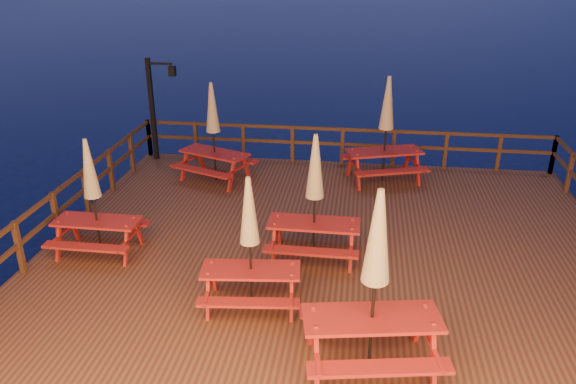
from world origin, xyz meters
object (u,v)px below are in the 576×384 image
picnic_table_0 (375,280)px  picnic_table_2 (250,241)px  picnic_table_1 (93,196)px  lamp_post (157,100)px

picnic_table_0 → picnic_table_2: (-2.06, 1.30, -0.23)m
picnic_table_0 → picnic_table_1: picnic_table_0 is taller
picnic_table_1 → picnic_table_2: picnic_table_1 is taller
picnic_table_0 → picnic_table_1: (-5.52, 2.73, -0.22)m
picnic_table_0 → picnic_table_1: bearing=143.3°
lamp_post → picnic_table_0: bearing=-53.6°
lamp_post → picnic_table_2: (4.15, -7.10, -0.53)m
picnic_table_1 → picnic_table_2: (3.47, -1.44, -0.02)m
picnic_table_1 → picnic_table_2: size_ratio=1.01×
picnic_table_0 → picnic_table_1: size_ratio=1.17×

